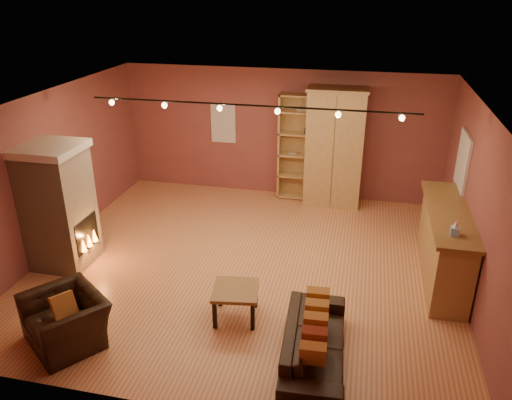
% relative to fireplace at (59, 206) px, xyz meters
% --- Properties ---
extents(floor, '(7.00, 7.00, 0.00)m').
position_rel_fireplace_xyz_m(floor, '(3.04, 0.60, -1.06)').
color(floor, '#AE693E').
rests_on(floor, ground).
extents(ceiling, '(7.00, 7.00, 0.00)m').
position_rel_fireplace_xyz_m(ceiling, '(3.04, 0.60, 1.74)').
color(ceiling, brown).
rests_on(ceiling, back_wall).
extents(back_wall, '(7.00, 0.02, 2.80)m').
position_rel_fireplace_xyz_m(back_wall, '(3.04, 3.85, 0.34)').
color(back_wall, brown).
rests_on(back_wall, floor).
extents(left_wall, '(0.02, 6.50, 2.80)m').
position_rel_fireplace_xyz_m(left_wall, '(-0.46, 0.60, 0.34)').
color(left_wall, brown).
rests_on(left_wall, floor).
extents(right_wall, '(0.02, 6.50, 2.80)m').
position_rel_fireplace_xyz_m(right_wall, '(6.54, 0.60, 0.34)').
color(right_wall, brown).
rests_on(right_wall, floor).
extents(fireplace, '(1.01, 0.98, 2.12)m').
position_rel_fireplace_xyz_m(fireplace, '(0.00, 0.00, 0.00)').
color(fireplace, tan).
rests_on(fireplace, floor).
extents(back_window, '(0.56, 0.04, 0.86)m').
position_rel_fireplace_xyz_m(back_window, '(1.74, 3.83, 0.49)').
color(back_window, silver).
rests_on(back_window, back_wall).
extents(bookcase, '(0.95, 0.37, 2.32)m').
position_rel_fireplace_xyz_m(bookcase, '(3.51, 3.73, 0.12)').
color(bookcase, tan).
rests_on(bookcase, floor).
extents(armoire, '(1.24, 0.70, 2.52)m').
position_rel_fireplace_xyz_m(armoire, '(4.25, 3.53, 0.21)').
color(armoire, tan).
rests_on(armoire, floor).
extents(bar_counter, '(0.66, 2.51, 1.20)m').
position_rel_fireplace_xyz_m(bar_counter, '(6.24, 0.90, -0.45)').
color(bar_counter, '#AC874F').
rests_on(bar_counter, floor).
extents(tissue_box, '(0.13, 0.13, 0.22)m').
position_rel_fireplace_xyz_m(tissue_box, '(6.19, 0.08, 0.23)').
color(tissue_box, '#8DB6E1').
rests_on(tissue_box, bar_counter).
extents(right_window, '(0.05, 0.90, 1.00)m').
position_rel_fireplace_xyz_m(right_window, '(6.51, 2.00, 0.59)').
color(right_window, silver).
rests_on(right_window, right_wall).
extents(loveseat, '(0.66, 1.95, 0.79)m').
position_rel_fireplace_xyz_m(loveseat, '(4.45, -1.55, -0.67)').
color(loveseat, black).
rests_on(loveseat, floor).
extents(armchair, '(1.25, 1.17, 0.91)m').
position_rel_fireplace_xyz_m(armchair, '(1.17, -1.86, -0.60)').
color(armchair, black).
rests_on(armchair, floor).
extents(coffee_table, '(0.72, 0.72, 0.48)m').
position_rel_fireplace_xyz_m(coffee_table, '(3.24, -0.86, -0.65)').
color(coffee_table, olive).
rests_on(coffee_table, floor).
extents(track_rail, '(5.20, 0.09, 0.13)m').
position_rel_fireplace_xyz_m(track_rail, '(3.04, 0.80, 1.63)').
color(track_rail, black).
rests_on(track_rail, ceiling).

